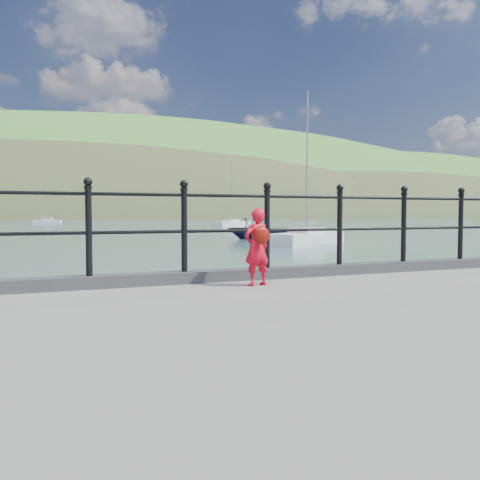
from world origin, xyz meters
name	(u,v)px	position (x,y,z in m)	size (l,w,h in m)	color
ground	(223,351)	(0.00, 0.00, 0.00)	(600.00, 600.00, 0.00)	#2D4251
kerb	(227,275)	(0.00, -0.15, 1.07)	(60.00, 0.30, 0.15)	#28282B
railing	(227,220)	(0.00, -0.15, 1.82)	(18.11, 0.11, 1.20)	black
far_shore	(118,265)	(38.34, 239.41, -22.57)	(830.00, 200.00, 156.00)	#333A21
child	(257,246)	(0.17, -0.75, 1.50)	(0.39, 0.33, 0.97)	red
launch_blue	(265,230)	(17.10, 33.95, 0.47)	(3.25, 4.56, 0.94)	#12284F
launch_navy	(248,228)	(12.89, 28.25, 0.81)	(2.65, 3.07, 1.61)	black
sailboat_far	(232,224)	(25.64, 62.90, 0.34)	(7.24, 5.68, 10.34)	silver
sailboat_near	(306,238)	(13.86, 21.28, 0.34)	(7.12, 5.50, 9.72)	silver
sailboat_deep	(47,222)	(1.51, 97.53, 0.34)	(5.35, 3.08, 7.73)	beige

